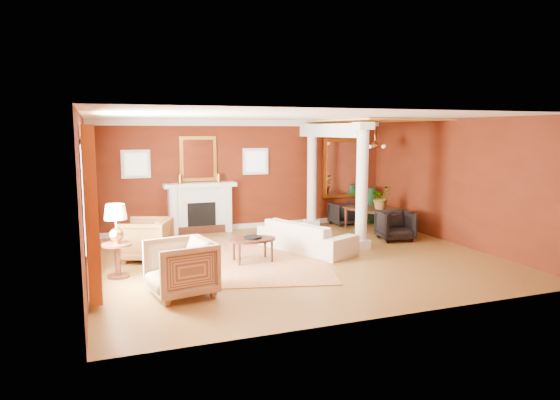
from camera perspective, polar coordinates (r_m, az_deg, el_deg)
name	(u,v)px	position (r m, az deg, el deg)	size (l,w,h in m)	color
ground	(296,258)	(10.39, 1.78, -6.66)	(8.00, 8.00, 0.00)	brown
room_shell	(296,161)	(10.07, 1.83, 4.52)	(8.04, 7.04, 2.92)	#5A1B0C
fireplace	(200,208)	(13.01, -9.10, -0.88)	(1.85, 0.42, 1.29)	silver
overmantel_mirror	(198,159)	(13.02, -9.34, 4.67)	(0.95, 0.07, 1.15)	#E8BD44
flank_window_left	(136,164)	(12.83, -16.16, 3.97)	(0.70, 0.07, 0.70)	silver
flank_window_right	(256,161)	(13.42, -2.81, 4.43)	(0.70, 0.07, 0.70)	silver
left_window	(91,204)	(8.78, -20.80, -0.39)	(0.21, 2.55, 2.60)	white
column_front	(362,185)	(11.13, 9.35, 1.70)	(0.36, 0.36, 2.80)	silver
column_back	(312,175)	(13.53, 3.67, 2.87)	(0.36, 0.36, 2.80)	silver
header_beam	(331,130)	(12.48, 5.80, 7.91)	(0.30, 3.20, 0.32)	silver
amber_ceiling	(375,120)	(12.91, 10.75, 8.92)	(2.30, 3.40, 0.04)	gold
dining_mirror	(344,168)	(14.45, 7.29, 3.63)	(1.30, 0.07, 1.70)	#E8BD44
chandelier	(375,145)	(12.98, 10.76, 6.17)	(0.60, 0.62, 0.75)	#A56D34
crown_trim	(246,123)	(13.32, -3.87, 8.79)	(8.00, 0.08, 0.16)	silver
base_trim	(247,226)	(13.56, -3.77, -2.95)	(8.00, 0.08, 0.12)	silver
rug	(248,258)	(10.42, -3.63, -6.58)	(3.05, 4.07, 0.02)	maroon
sofa	(306,231)	(10.94, 3.00, -3.55)	(2.25, 0.66, 0.88)	beige
armchair_leopard	(146,237)	(10.48, -15.08, -4.15)	(0.91, 0.86, 0.94)	black
armchair_stripe	(180,265)	(8.14, -11.30, -7.32)	(0.96, 0.90, 0.99)	tan
coffee_table	(253,241)	(10.01, -3.15, -4.65)	(0.95, 0.95, 0.48)	black
coffee_book	(252,233)	(9.95, -3.20, -3.82)	(0.16, 0.02, 0.21)	black
side_table	(116,230)	(9.33, -18.20, -3.24)	(0.53, 0.53, 1.33)	black
dining_table	(379,213)	(13.28, 11.27, -1.50)	(1.70, 0.60, 0.95)	black
dining_chair_near	(395,224)	(12.29, 13.05, -2.70)	(0.76, 0.71, 0.78)	black
dining_chair_far	(343,213)	(14.08, 7.25, -1.43)	(0.67, 0.62, 0.69)	black
green_urn	(369,209)	(14.48, 10.15, -1.00)	(0.42, 0.42, 1.02)	#133D1E
potted_plant	(381,187)	(13.12, 11.46, 1.52)	(0.55, 0.61, 0.48)	#26591E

